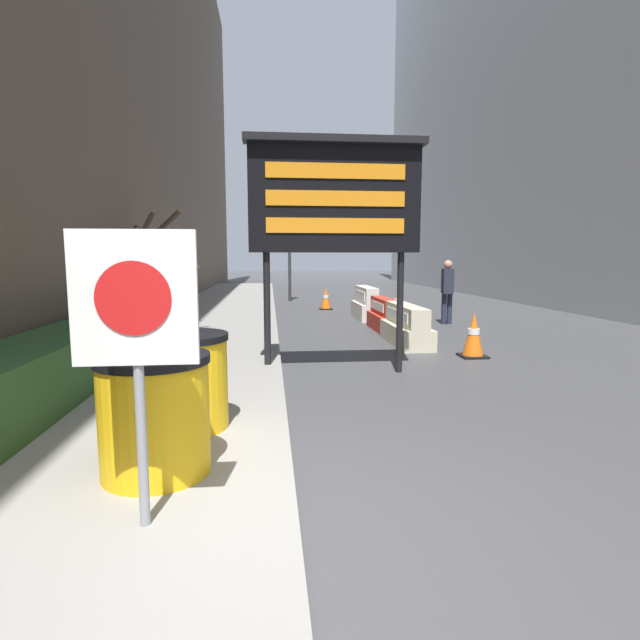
# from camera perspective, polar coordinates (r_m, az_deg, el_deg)

# --- Properties ---
(ground_plane) EXTENTS (120.00, 120.00, 0.00)m
(ground_plane) POSITION_cam_1_polar(r_m,az_deg,el_deg) (3.38, -2.45, -23.77)
(ground_plane) COLOR #3F3F42
(sidewalk_left) EXTENTS (3.27, 56.00, 0.16)m
(sidewalk_left) POSITION_cam_1_polar(r_m,az_deg,el_deg) (3.65, -31.04, -20.95)
(sidewalk_left) COLOR gray
(sidewalk_left) RESTS_ON ground_plane
(hedge_strip) EXTENTS (0.90, 6.55, 0.68)m
(hedge_strip) POSITION_cam_1_polar(r_m,az_deg,el_deg) (7.41, -25.52, -3.14)
(hedge_strip) COLOR #284C23
(hedge_strip) RESTS_ON sidewalk_left
(bare_tree) EXTENTS (1.53, 1.66, 2.62)m
(bare_tree) POSITION_cam_1_polar(r_m,az_deg,el_deg) (11.23, -18.17, 5.55)
(bare_tree) COLOR #4C3D2D
(bare_tree) RESTS_ON sidewalk_left
(barrel_drum_foreground) EXTENTS (0.81, 0.81, 0.88)m
(barrel_drum_foreground) POSITION_cam_1_polar(r_m,az_deg,el_deg) (3.89, -18.36, -10.18)
(barrel_drum_foreground) COLOR yellow
(barrel_drum_foreground) RESTS_ON sidewalk_left
(barrel_drum_middle) EXTENTS (0.81, 0.81, 0.88)m
(barrel_drum_middle) POSITION_cam_1_polar(r_m,az_deg,el_deg) (4.82, -15.18, -6.70)
(barrel_drum_middle) COLOR yellow
(barrel_drum_middle) RESTS_ON sidewalk_left
(warning_sign) EXTENTS (0.70, 0.08, 1.73)m
(warning_sign) POSITION_cam_1_polar(r_m,az_deg,el_deg) (2.99, -20.35, 0.04)
(warning_sign) COLOR gray
(warning_sign) RESTS_ON sidewalk_left
(message_board) EXTENTS (2.61, 0.36, 3.43)m
(message_board) POSITION_cam_1_polar(r_m,az_deg,el_deg) (7.41, 1.71, 13.70)
(message_board) COLOR black
(message_board) RESTS_ON ground_plane
(jersey_barrier_cream) EXTENTS (0.62, 1.98, 0.79)m
(jersey_barrier_cream) POSITION_cam_1_polar(r_m,az_deg,el_deg) (10.18, 9.81, -0.78)
(jersey_barrier_cream) COLOR beige
(jersey_barrier_cream) RESTS_ON ground_plane
(jersey_barrier_red_striped) EXTENTS (0.51, 1.64, 0.77)m
(jersey_barrier_red_striped) POSITION_cam_1_polar(r_m,az_deg,el_deg) (12.11, 7.28, 0.48)
(jersey_barrier_red_striped) COLOR red
(jersey_barrier_red_striped) RESTS_ON ground_plane
(jersey_barrier_white) EXTENTS (0.58, 1.82, 0.91)m
(jersey_barrier_white) POSITION_cam_1_polar(r_m,az_deg,el_deg) (14.25, 5.28, 1.76)
(jersey_barrier_white) COLOR silver
(jersey_barrier_white) RESTS_ON ground_plane
(traffic_cone_near) EXTENTS (0.45, 0.45, 0.80)m
(traffic_cone_near) POSITION_cam_1_polar(r_m,az_deg,el_deg) (9.11, 17.14, -1.66)
(traffic_cone_near) COLOR black
(traffic_cone_near) RESTS_ON ground_plane
(traffic_cone_mid) EXTENTS (0.41, 0.41, 0.73)m
(traffic_cone_mid) POSITION_cam_1_polar(r_m,az_deg,el_deg) (15.67, 8.84, 2.04)
(traffic_cone_mid) COLOR black
(traffic_cone_mid) RESTS_ON ground_plane
(traffic_cone_far) EXTENTS (0.42, 0.42, 0.75)m
(traffic_cone_far) POSITION_cam_1_polar(r_m,az_deg,el_deg) (16.73, 0.68, 2.47)
(traffic_cone_far) COLOR black
(traffic_cone_far) RESTS_ON ground_plane
(traffic_light_near_curb) EXTENTS (0.28, 0.45, 3.68)m
(traffic_light_near_curb) POSITION_cam_1_polar(r_m,az_deg,el_deg) (19.88, -3.51, 9.86)
(traffic_light_near_curb) COLOR #2D2D30
(traffic_light_near_curb) RESTS_ON ground_plane
(pedestrian_worker) EXTENTS (0.34, 0.48, 1.67)m
(pedestrian_worker) POSITION_cam_1_polar(r_m,az_deg,el_deg) (13.43, 14.36, 3.73)
(pedestrian_worker) COLOR #23283D
(pedestrian_worker) RESTS_ON ground_plane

